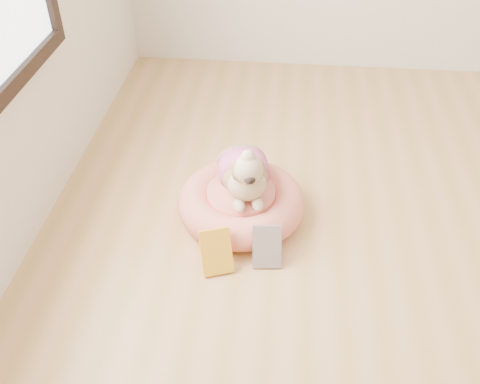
# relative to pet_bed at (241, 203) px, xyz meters

# --- Properties ---
(pet_bed) EXTENTS (0.56, 0.56, 0.15)m
(pet_bed) POSITION_rel_pet_bed_xyz_m (0.00, 0.00, 0.00)
(pet_bed) COLOR #EA7B5B
(pet_bed) RESTS_ON floor
(dog) EXTENTS (0.34, 0.43, 0.28)m
(dog) POSITION_rel_pet_bed_xyz_m (0.01, 0.00, 0.22)
(dog) COLOR brown
(dog) RESTS_ON pet_bed
(book_yellow) EXTENTS (0.15, 0.14, 0.17)m
(book_yellow) POSITION_rel_pet_bed_xyz_m (-0.07, -0.33, 0.02)
(book_yellow) COLOR yellow
(book_yellow) RESTS_ON floor
(book_white) EXTENTS (0.13, 0.10, 0.17)m
(book_white) POSITION_rel_pet_bed_xyz_m (0.13, -0.28, 0.01)
(book_white) COLOR silver
(book_white) RESTS_ON floor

